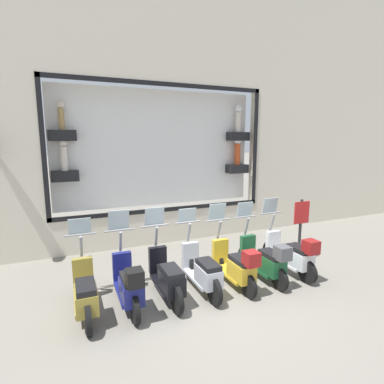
% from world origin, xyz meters
% --- Properties ---
extents(ground_plane, '(120.00, 120.00, 0.00)m').
position_xyz_m(ground_plane, '(0.00, 0.00, 0.00)').
color(ground_plane, gray).
extents(building_facade, '(1.25, 36.00, 9.40)m').
position_xyz_m(building_facade, '(3.60, 0.00, 4.82)').
color(building_facade, beige).
rests_on(building_facade, ground_plane).
extents(scooter_white_0, '(1.80, 0.61, 1.65)m').
position_xyz_m(scooter_white_0, '(0.22, -2.04, 0.48)').
color(scooter_white_0, black).
rests_on(scooter_white_0, ground_plane).
extents(scooter_green_1, '(1.79, 0.60, 1.60)m').
position_xyz_m(scooter_green_1, '(0.21, -1.29, 0.46)').
color(scooter_green_1, black).
rests_on(scooter_green_1, ground_plane).
extents(scooter_yellow_2, '(1.79, 0.60, 1.63)m').
position_xyz_m(scooter_yellow_2, '(0.21, -0.54, 0.46)').
color(scooter_yellow_2, black).
rests_on(scooter_yellow_2, ground_plane).
extents(scooter_silver_3, '(1.81, 0.60, 1.58)m').
position_xyz_m(scooter_silver_3, '(0.28, 0.21, 0.44)').
color(scooter_silver_3, black).
rests_on(scooter_silver_3, ground_plane).
extents(scooter_black_4, '(1.81, 0.60, 1.67)m').
position_xyz_m(scooter_black_4, '(0.28, 0.96, 0.44)').
color(scooter_black_4, black).
rests_on(scooter_black_4, ground_plane).
extents(scooter_navy_5, '(1.80, 0.61, 1.68)m').
position_xyz_m(scooter_navy_5, '(0.22, 1.70, 0.48)').
color(scooter_navy_5, black).
rests_on(scooter_navy_5, ground_plane).
extents(scooter_olive_6, '(1.80, 0.61, 1.58)m').
position_xyz_m(scooter_olive_6, '(0.27, 2.45, 0.43)').
color(scooter_olive_6, black).
rests_on(scooter_olive_6, ground_plane).
extents(shop_sign_post, '(0.36, 0.45, 1.63)m').
position_xyz_m(shop_sign_post, '(0.68, -2.68, 0.88)').
color(shop_sign_post, '#232326').
rests_on(shop_sign_post, ground_plane).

